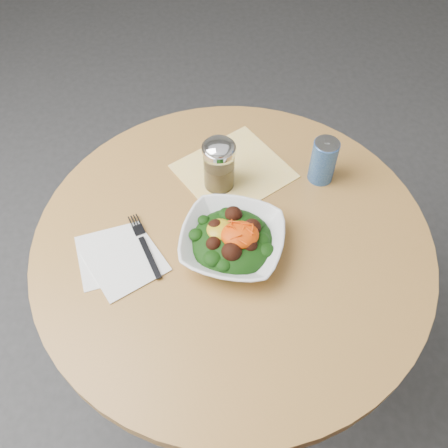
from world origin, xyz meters
name	(u,v)px	position (x,y,z in m)	size (l,w,h in m)	color
ground	(230,362)	(0.00, 0.00, 0.00)	(6.00, 6.00, 0.00)	#313033
table	(232,282)	(0.00, 0.00, 0.55)	(0.90, 0.90, 0.75)	black
cloth_napkin	(234,171)	(0.02, 0.20, 0.75)	(0.24, 0.22, 0.00)	yellow
paper_napkins	(119,258)	(-0.25, -0.03, 0.75)	(0.22, 0.21, 0.00)	white
salad_bowl	(232,241)	(0.00, -0.03, 0.78)	(0.28, 0.28, 0.08)	silver
fork	(144,244)	(-0.20, 0.00, 0.76)	(0.08, 0.18, 0.00)	black
spice_shaker	(219,165)	(-0.02, 0.16, 0.82)	(0.08, 0.08, 0.14)	silver
beverage_can	(323,161)	(0.23, 0.17, 0.81)	(0.06, 0.06, 0.12)	navy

